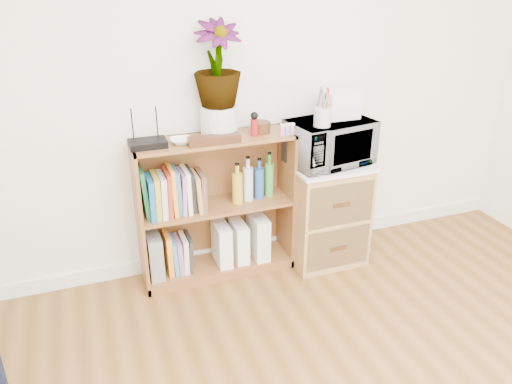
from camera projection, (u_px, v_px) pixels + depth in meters
name	position (u px, v px, depth m)	size (l,w,h in m)	color
skirting_board	(259.00, 245.00, 3.63)	(4.00, 0.02, 0.10)	white
bookshelf	(216.00, 208.00, 3.23)	(1.00, 0.30, 0.95)	brown
wicker_unit	(324.00, 212.00, 3.45)	(0.50, 0.45, 0.70)	#9E7542
microwave	(329.00, 142.00, 3.22)	(0.52, 0.35, 0.29)	white
pen_cup	(322.00, 117.00, 3.03)	(0.10, 0.10, 0.12)	silver
small_appliance	(340.00, 104.00, 3.20)	(0.21, 0.18, 0.17)	white
router	(148.00, 143.00, 2.88)	(0.21, 0.15, 0.04)	black
white_bowl	(181.00, 141.00, 2.93)	(0.13, 0.13, 0.03)	white
plant_pot	(219.00, 121.00, 3.02)	(0.22, 0.22, 0.19)	silver
potted_plant	(217.00, 64.00, 2.88)	(0.28, 0.28, 0.50)	#2F6629
trinket_box	(214.00, 140.00, 2.93)	(0.31, 0.08, 0.05)	#3B1F10
kokeshi_doll	(254.00, 128.00, 3.05)	(0.05, 0.05, 0.11)	maroon
wooden_bowl	(261.00, 127.00, 3.12)	(0.12, 0.12, 0.07)	#3A1C0F
paint_jars	(287.00, 131.00, 3.08)	(0.10, 0.04, 0.05)	pink
file_box	(154.00, 254.00, 3.20)	(0.09, 0.23, 0.29)	gray
magazine_holder_left	(222.00, 243.00, 3.34)	(0.09, 0.23, 0.28)	white
magazine_holder_mid	(239.00, 241.00, 3.38)	(0.09, 0.22, 0.27)	white
magazine_holder_right	(258.00, 235.00, 3.41)	(0.10, 0.24, 0.30)	white
cookbooks	(172.00, 192.00, 3.07)	(0.39, 0.20, 0.31)	#1C6A3C
liquor_bottles	(253.00, 180.00, 3.24)	(0.30, 0.07, 0.29)	gold
lower_books	(178.00, 253.00, 3.26)	(0.17, 0.19, 0.28)	orange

